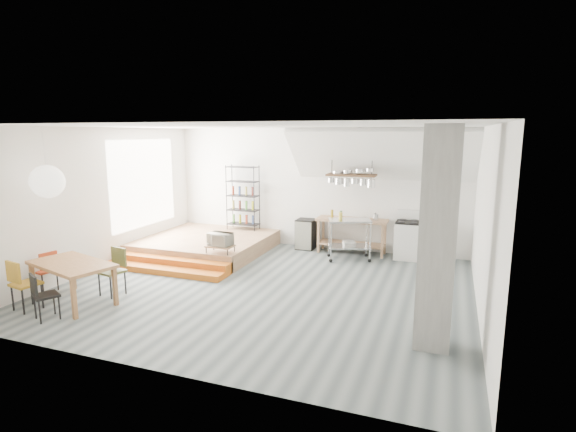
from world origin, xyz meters
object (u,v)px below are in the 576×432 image
at_px(dining_table, 72,267).
at_px(mini_fridge, 306,234).
at_px(rolling_cart, 349,234).
at_px(stove, 407,239).

distance_m(dining_table, mini_fridge, 5.90).
xyz_separation_m(rolling_cart, mini_fridge, (-1.32, 0.65, -0.25)).
height_order(dining_table, mini_fridge, mini_fridge).
relative_size(stove, dining_table, 0.65).
bearing_deg(rolling_cart, mini_fridge, 133.84).
relative_size(stove, rolling_cart, 1.03).
bearing_deg(rolling_cart, stove, 4.30).
relative_size(stove, mini_fridge, 1.46).
bearing_deg(stove, mini_fridge, 179.05).
distance_m(stove, rolling_cart, 1.47).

